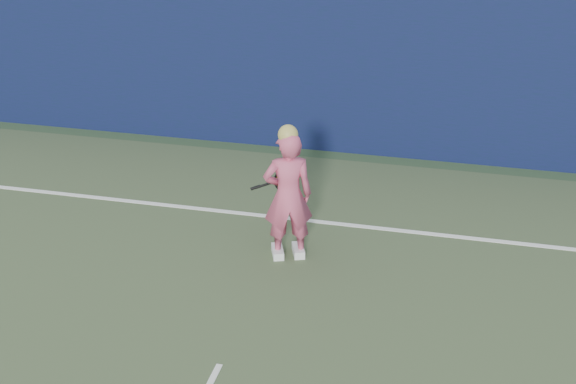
# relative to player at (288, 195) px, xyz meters

# --- Properties ---
(backstop_wall) EXTENTS (24.00, 0.40, 2.50)m
(backstop_wall) POSITION_rel_player_xyz_m (-0.15, 3.38, 0.48)
(backstop_wall) COLOR #0B1832
(backstop_wall) RESTS_ON ground
(player) EXTENTS (0.64, 0.53, 1.60)m
(player) POSITION_rel_player_xyz_m (0.00, 0.00, 0.00)
(player) COLOR #CC4F71
(player) RESTS_ON ground
(racket) EXTENTS (0.54, 0.25, 0.30)m
(racket) POSITION_rel_player_xyz_m (-0.15, 0.41, -0.01)
(racket) COLOR black
(racket) RESTS_ON ground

